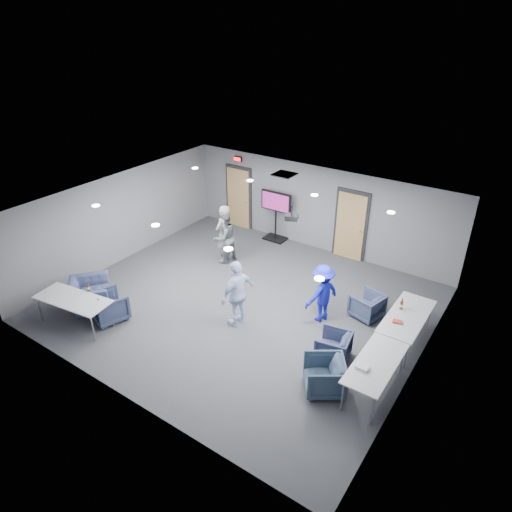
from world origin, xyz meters
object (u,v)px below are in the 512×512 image
Objects in this scene: person_c at (237,293)px; person_a at (224,234)px; table_right_a at (407,317)px; projector at (292,217)px; chair_front_b at (90,294)px; person_d at (322,293)px; bottle_front at (88,288)px; chair_right_a at (367,305)px; person_b at (225,238)px; chair_right_c at (324,376)px; chair_front_a at (109,306)px; table_right_b at (376,364)px; tv_stand at (276,213)px; bottle_right at (401,305)px; table_front_left at (73,300)px; chair_right_b at (333,346)px.

person_a is at bearing -128.62° from person_c.
projector is at bearing 90.36° from table_right_a.
person_d is at bearing -109.90° from chair_front_b.
bottle_front is at bearing -170.84° from chair_front_b.
table_right_a is at bearing 83.51° from person_a.
person_d reaches higher than chair_right_a.
projector reaches higher than person_b.
chair_right_c is 2.07× the size of projector.
chair_front_a is 0.44× the size of table_right_b.
tv_stand is (0.99, 6.15, 0.59)m from chair_front_a.
person_a reaches higher than chair_right_c.
projector is at bearing 75.27° from person_a.
bottle_right is (6.12, 3.42, 0.47)m from chair_front_a.
projector is at bearing -176.29° from bottle_right.
chair_right_c is 0.73× the size of chair_front_b.
bottle_right reaches higher than chair_front_b.
chair_front_a is at bearing -51.24° from person_c.
person_b reaches higher than table_right_b.
projector reaches higher than table_right_a.
table_front_left is (0.34, -0.69, 0.33)m from chair_front_b.
table_right_b is (7.19, 1.26, 0.33)m from chair_front_b.
table_right_a and table_right_b have the same top height.
chair_front_b is 0.83m from table_front_left.
person_a is 0.92× the size of table_front_left.
chair_front_b is at bearing 108.66° from table_front_left.
chair_right_a is 1.84× the size of projector.
person_d reaches higher than chair_front_a.
table_right_a is at bearing 97.13° from person_b.
person_a is 5.87m from table_right_a.
chair_right_b is 1.00m from chair_right_c.
person_c is at bearing 85.26° from table_right_b.
tv_stand is (-1.75, 4.50, 0.09)m from person_c.
bottle_front reaches higher than table_right_b.
chair_front_b is at bearing -44.58° from chair_right_a.
tv_stand is (-4.51, 5.33, 0.59)m from chair_right_c.
table_front_left is at bearing -148.84° from bottle_right.
chair_right_c is 0.48× the size of tv_stand.
chair_front_b is at bearing 11.58° from chair_front_a.
person_d is 5.19× the size of bottle_right.
person_d is 2.02m from table_right_a.
person_b is 3.22m from person_c.
bottle_right is at bearing -133.60° from chair_front_a.
chair_front_a reaches higher than chair_front_b.
person_a is at bearing 174.24° from bottle_right.
chair_front_b reaches higher than chair_right_a.
projector is (-1.10, 0.28, 1.65)m from person_d.
chair_right_a is at bearing 25.12° from table_right_b.
person_a is 3.20m from projector.
table_right_b is (3.59, -0.30, -0.18)m from person_c.
person_a is 1.08× the size of tv_stand.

